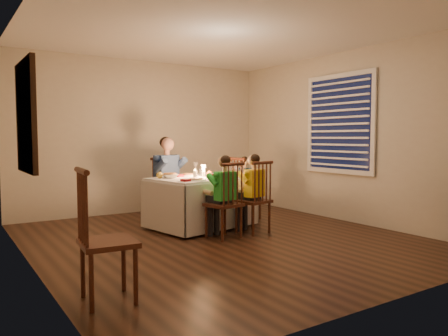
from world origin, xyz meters
TOP-DOWN VIEW (x-y plane):
  - ground at (0.00, 0.00)m, footprint 5.00×5.00m
  - wall_left at (-2.25, 0.00)m, footprint 0.02×5.00m
  - wall_right at (2.25, 0.00)m, footprint 0.02×5.00m
  - wall_back at (0.00, 2.50)m, footprint 4.50×0.02m
  - ceiling at (0.00, 0.00)m, footprint 5.00×5.00m
  - dining_table at (0.14, 0.80)m, footprint 1.54×1.24m
  - chair_adult at (-0.02, 1.54)m, footprint 0.48×0.47m
  - chair_near_left at (0.04, 0.03)m, footprint 0.46×0.44m
  - chair_near_right at (0.54, 0.08)m, footprint 0.47×0.45m
  - chair_end at (1.07, 0.96)m, footprint 0.40×0.42m
  - chair_extra at (-1.90, -1.28)m, footprint 0.45×0.47m
  - adult at (-0.02, 1.54)m, footprint 0.58×0.55m
  - child_green at (0.04, 0.03)m, footprint 0.40×0.37m
  - child_yellow at (0.54, 0.08)m, footprint 0.41×0.38m
  - child_teal at (1.07, 0.96)m, footprint 0.30×0.32m
  - setting_adult at (0.13, 1.11)m, footprint 0.30×0.30m
  - setting_green at (-0.13, 0.45)m, footprint 0.30×0.30m
  - setting_yellow at (0.49, 0.57)m, footprint 0.30×0.30m
  - setting_teal at (0.62, 0.88)m, footprint 0.30×0.30m
  - candle_left at (0.04, 0.78)m, footprint 0.06×0.06m
  - candle_right at (0.20, 0.81)m, footprint 0.06×0.06m
  - squash at (-0.41, 0.98)m, footprint 0.09×0.09m
  - orange_fruit at (0.34, 0.88)m, footprint 0.08×0.08m
  - serving_bowl at (-0.27, 0.95)m, footprint 0.26×0.26m
  - wall_mirror at (-2.22, 0.30)m, footprint 0.06×0.95m
  - window_blinds at (2.21, 0.10)m, footprint 0.07×1.34m

SIDE VIEW (x-z plane):
  - ground at x=0.00m, z-range 0.00..0.00m
  - chair_adult at x=-0.02m, z-range -0.49..0.49m
  - chair_near_left at x=0.04m, z-range -0.49..0.49m
  - chair_near_right at x=0.54m, z-range -0.49..0.49m
  - chair_end at x=1.07m, z-range -0.49..0.49m
  - chair_extra at x=-1.90m, z-range -0.53..0.53m
  - adult at x=-0.02m, z-range -0.65..0.65m
  - child_green at x=0.04m, z-range -0.53..0.53m
  - child_yellow at x=0.54m, z-range -0.53..0.53m
  - child_teal at x=1.07m, z-range -0.50..0.50m
  - dining_table at x=0.14m, z-range 0.17..0.85m
  - setting_adult at x=0.13m, z-range 0.72..0.74m
  - setting_green at x=-0.13m, z-range 0.72..0.74m
  - setting_yellow at x=0.49m, z-range 0.72..0.74m
  - setting_teal at x=0.62m, z-range 0.72..0.74m
  - serving_bowl at x=-0.27m, z-range 0.72..0.77m
  - orange_fruit at x=0.34m, z-range 0.72..0.80m
  - squash at x=-0.41m, z-range 0.72..0.81m
  - candle_left at x=0.04m, z-range 0.72..0.82m
  - candle_right at x=0.20m, z-range 0.72..0.82m
  - wall_left at x=-2.25m, z-range 0.00..2.60m
  - wall_right at x=2.25m, z-range 0.00..2.60m
  - wall_back at x=0.00m, z-range 0.00..2.60m
  - wall_mirror at x=-2.22m, z-range 0.92..2.08m
  - window_blinds at x=2.21m, z-range 0.73..2.27m
  - ceiling at x=0.00m, z-range 2.60..2.60m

